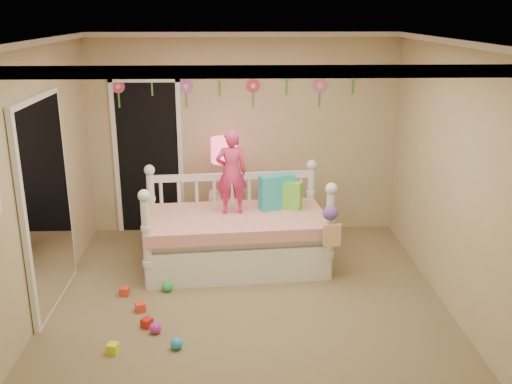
{
  "coord_description": "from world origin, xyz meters",
  "views": [
    {
      "loc": [
        -0.11,
        -5.04,
        2.86
      ],
      "look_at": [
        0.1,
        0.6,
        1.05
      ],
      "focal_mm": 39.99,
      "sensor_mm": 36.0,
      "label": 1
    }
  ],
  "objects_px": {
    "daybed": "(236,220)",
    "child": "(231,172)",
    "table_lamp": "(224,157)",
    "nightstand": "(225,218)"
  },
  "relations": [
    {
      "from": "table_lamp",
      "to": "child",
      "type": "bearing_deg",
      "value": -81.82
    },
    {
      "from": "nightstand",
      "to": "table_lamp",
      "type": "bearing_deg",
      "value": 0.0
    },
    {
      "from": "daybed",
      "to": "child",
      "type": "relative_size",
      "value": 2.15
    },
    {
      "from": "table_lamp",
      "to": "daybed",
      "type": "bearing_deg",
      "value": -79.21
    },
    {
      "from": "child",
      "to": "table_lamp",
      "type": "relative_size",
      "value": 1.36
    },
    {
      "from": "daybed",
      "to": "table_lamp",
      "type": "relative_size",
      "value": 2.91
    },
    {
      "from": "daybed",
      "to": "nightstand",
      "type": "xyz_separation_m",
      "value": [
        -0.14,
        0.72,
        -0.24
      ]
    },
    {
      "from": "child",
      "to": "nightstand",
      "type": "height_order",
      "value": "child"
    },
    {
      "from": "daybed",
      "to": "table_lamp",
      "type": "xyz_separation_m",
      "value": [
        -0.14,
        0.72,
        0.56
      ]
    },
    {
      "from": "nightstand",
      "to": "daybed",
      "type": "bearing_deg",
      "value": -79.62
    }
  ]
}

